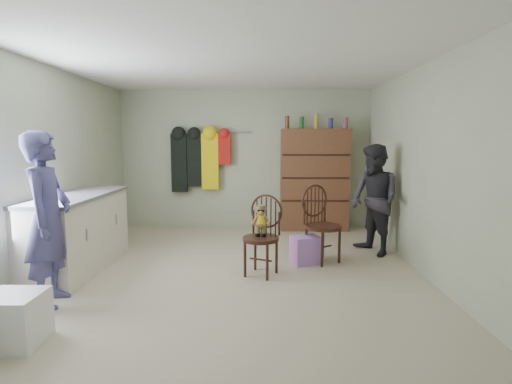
{
  "coord_description": "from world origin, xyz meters",
  "views": [
    {
      "loc": [
        0.35,
        -4.8,
        1.6
      ],
      "look_at": [
        0.25,
        0.2,
        0.95
      ],
      "focal_mm": 28.0,
      "sensor_mm": 36.0,
      "label": 1
    }
  ],
  "objects_px": {
    "counter": "(79,232)",
    "chair_front": "(262,229)",
    "chair_far": "(320,221)",
    "dresser": "(314,179)"
  },
  "relations": [
    {
      "from": "counter",
      "to": "chair_front",
      "type": "xyz_separation_m",
      "value": [
        2.28,
        -0.15,
        0.08
      ]
    },
    {
      "from": "counter",
      "to": "chair_front",
      "type": "distance_m",
      "value": 2.29
    },
    {
      "from": "chair_far",
      "to": "dresser",
      "type": "bearing_deg",
      "value": 50.71
    },
    {
      "from": "chair_front",
      "to": "dresser",
      "type": "distance_m",
      "value": 2.64
    },
    {
      "from": "chair_far",
      "to": "chair_front",
      "type": "bearing_deg",
      "value": -179.4
    },
    {
      "from": "chair_far",
      "to": "counter",
      "type": "bearing_deg",
      "value": 152.64
    },
    {
      "from": "chair_front",
      "to": "chair_far",
      "type": "bearing_deg",
      "value": 58.28
    },
    {
      "from": "dresser",
      "to": "chair_front",
      "type": "bearing_deg",
      "value": -110.54
    },
    {
      "from": "counter",
      "to": "dresser",
      "type": "relative_size",
      "value": 0.91
    },
    {
      "from": "chair_front",
      "to": "dresser",
      "type": "relative_size",
      "value": 0.46
    }
  ]
}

